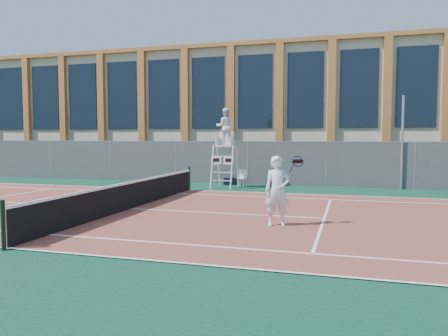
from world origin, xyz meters
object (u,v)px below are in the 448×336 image
(steel_pole, at_px, (402,143))
(plastic_chair, at_px, (242,177))
(umpire_chair, at_px, (225,129))
(tennis_player, at_px, (277,191))

(steel_pole, bearing_deg, plastic_chair, -172.96)
(steel_pole, distance_m, umpire_chair, 8.29)
(steel_pole, xyz_separation_m, tennis_player, (-4.18, -10.13, -1.20))
(umpire_chair, height_order, tennis_player, umpire_chair)
(plastic_chair, relative_size, tennis_player, 0.44)
(steel_pole, bearing_deg, tennis_player, -112.43)
(umpire_chair, height_order, plastic_chair, umpire_chair)
(umpire_chair, bearing_deg, tennis_player, -65.20)
(umpire_chair, relative_size, plastic_chair, 4.66)
(steel_pole, relative_size, tennis_player, 2.30)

